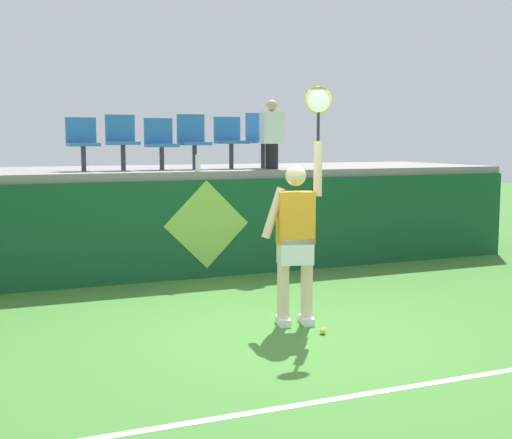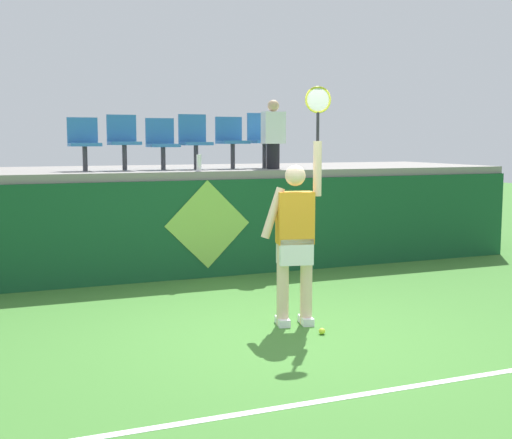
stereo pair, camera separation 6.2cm
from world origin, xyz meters
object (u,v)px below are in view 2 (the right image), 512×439
at_px(stadium_chair_0, 84,141).
at_px(spectator_0, 273,134).
at_px(tennis_player, 295,235).
at_px(stadium_chair_2, 162,141).
at_px(stadium_chair_4, 231,139).
at_px(stadium_chair_3, 194,139).
at_px(stadium_chair_1, 123,139).
at_px(stadium_chair_5, 263,137).
at_px(tennis_ball, 322,331).
at_px(water_bottle, 199,163).

height_order(stadium_chair_0, spectator_0, spectator_0).
xyz_separation_m(tennis_player, stadium_chair_0, (-1.66, 3.71, 1.00)).
bearing_deg(stadium_chair_2, spectator_0, -14.25).
xyz_separation_m(stadium_chair_0, stadium_chair_4, (2.28, -0.00, 0.03)).
bearing_deg(stadium_chair_3, stadium_chair_0, -179.78).
relative_size(stadium_chair_2, stadium_chair_4, 0.96).
bearing_deg(stadium_chair_3, stadium_chair_2, -179.57).
bearing_deg(tennis_player, spectator_0, 70.40).
height_order(stadium_chair_1, stadium_chair_5, stadium_chair_5).
xyz_separation_m(tennis_ball, stadium_chair_4, (0.53, 4.16, 1.97)).
height_order(stadium_chair_0, stadium_chair_5, stadium_chair_5).
height_order(stadium_chair_0, stadium_chair_2, stadium_chair_2).
bearing_deg(spectator_0, stadium_chair_5, 90.00).
distance_m(stadium_chair_0, stadium_chair_3, 1.68).
relative_size(stadium_chair_5, spectator_0, 0.83).
height_order(stadium_chair_2, stadium_chair_5, stadium_chair_5).
relative_size(tennis_player, stadium_chair_0, 3.26).
bearing_deg(spectator_0, water_bottle, -164.36).
height_order(stadium_chair_2, stadium_chair_4, stadium_chair_4).
height_order(tennis_player, stadium_chair_2, tennis_player).
relative_size(stadium_chair_0, spectator_0, 0.73).
bearing_deg(stadium_chair_1, stadium_chair_2, -0.05).
bearing_deg(stadium_chair_1, tennis_player, -73.76).
relative_size(tennis_ball, stadium_chair_3, 0.08).
relative_size(stadium_chair_3, stadium_chair_4, 1.04).
height_order(stadium_chair_4, stadium_chair_5, stadium_chair_5).
xyz_separation_m(stadium_chair_2, stadium_chair_5, (1.67, 0.00, 0.06)).
bearing_deg(stadium_chair_4, tennis_player, -99.60).
relative_size(stadium_chair_1, stadium_chair_2, 1.06).
height_order(water_bottle, stadium_chair_5, stadium_chair_5).
xyz_separation_m(stadium_chair_3, stadium_chair_5, (1.15, 0.00, 0.03)).
relative_size(stadium_chair_2, stadium_chair_5, 0.89).
distance_m(water_bottle, stadium_chair_0, 1.73).
xyz_separation_m(stadium_chair_0, stadium_chair_5, (2.83, 0.01, 0.06)).
height_order(stadium_chair_3, spectator_0, spectator_0).
bearing_deg(stadium_chair_0, stadium_chair_5, 0.13).
bearing_deg(stadium_chair_5, spectator_0, -90.00).
xyz_separation_m(tennis_player, stadium_chair_1, (-1.08, 3.71, 1.03)).
bearing_deg(stadium_chair_2, stadium_chair_1, 179.95).
xyz_separation_m(stadium_chair_4, stadium_chair_5, (0.54, 0.01, 0.03)).
relative_size(stadium_chair_1, stadium_chair_3, 0.97).
distance_m(tennis_ball, water_bottle, 3.74).
distance_m(water_bottle, stadium_chair_1, 1.27).
relative_size(stadium_chair_0, stadium_chair_4, 0.95).
bearing_deg(stadium_chair_2, stadium_chair_4, -0.13).
bearing_deg(spectator_0, stadium_chair_0, 171.54).
height_order(water_bottle, stadium_chair_2, stadium_chair_2).
distance_m(tennis_ball, stadium_chair_4, 4.63).
bearing_deg(stadium_chair_2, tennis_player, -82.39).
bearing_deg(water_bottle, stadium_chair_2, 113.28).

